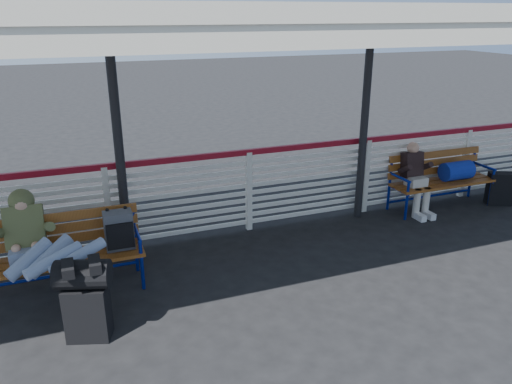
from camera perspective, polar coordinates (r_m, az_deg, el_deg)
name	(u,v)px	position (r m, az deg, el deg)	size (l,w,h in m)	color
ground	(305,291)	(6.00, 5.63, -11.17)	(60.00, 60.00, 0.00)	black
fence	(249,188)	(7.30, -0.82, 0.50)	(12.08, 0.08, 1.24)	silver
canopy	(280,16)	(5.93, 2.73, 19.44)	(12.60, 3.60, 3.16)	silver
luggage_stack	(86,297)	(5.25, -18.90, -11.25)	(0.58, 0.44, 0.86)	black
bench_left	(79,242)	(6.11, -19.56, -5.41)	(1.80, 0.56, 0.93)	brown
bench_right	(447,173)	(8.80, 20.96, 2.02)	(1.80, 0.56, 0.92)	brown
traveler_man	(45,250)	(5.76, -22.99, -6.12)	(0.94, 1.64, 0.77)	#7E8FAA
companion_person	(416,178)	(8.35, 17.79, 1.58)	(0.32, 0.66, 1.15)	beige
suitcase_side	(500,189)	(9.36, 26.10, 0.36)	(0.45, 0.38, 0.55)	black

